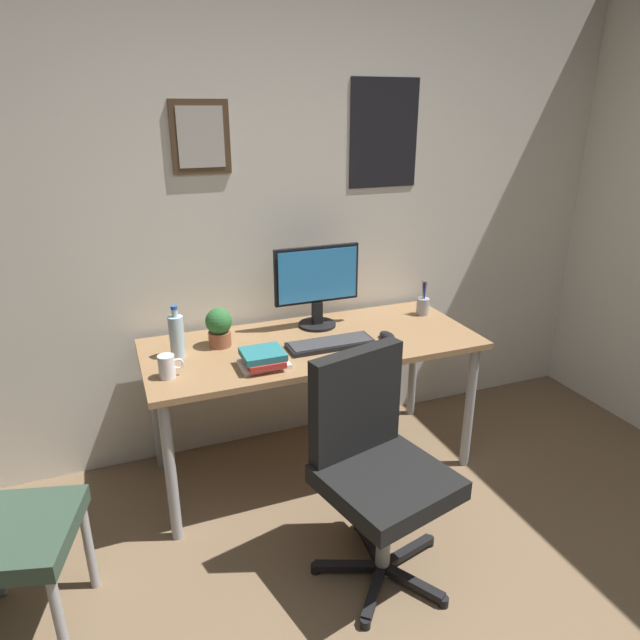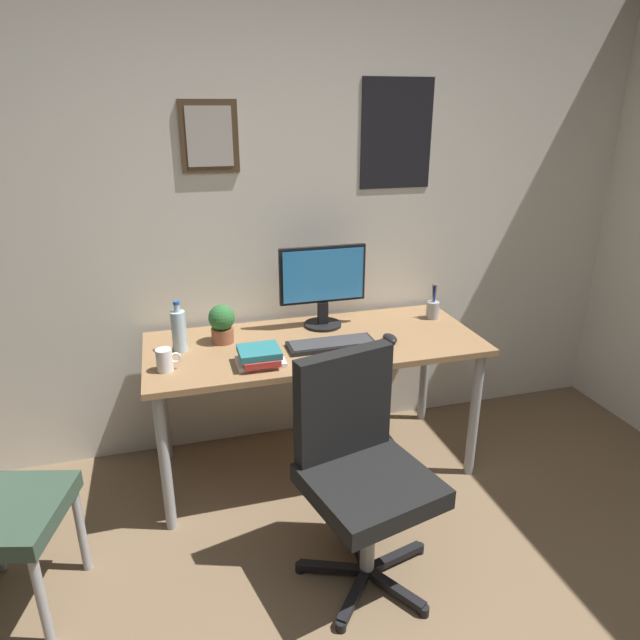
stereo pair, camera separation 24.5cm
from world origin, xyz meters
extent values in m
cube|color=silver|center=(0.00, 2.15, 1.30)|extent=(4.40, 0.08, 2.60)
cube|color=#4C3823|center=(-0.29, 2.11, 1.70)|extent=(0.28, 0.02, 0.34)
cube|color=beige|center=(-0.29, 2.09, 1.70)|extent=(0.22, 0.00, 0.28)
cube|color=black|center=(0.69, 2.11, 1.70)|extent=(0.40, 0.01, 0.56)
cube|color=#936D47|center=(0.13, 1.72, 0.72)|extent=(1.67, 0.70, 0.03)
cylinder|color=#9EA0A5|center=(-0.64, 1.43, 0.35)|extent=(0.05, 0.05, 0.70)
cylinder|color=#9EA0A5|center=(0.91, 1.43, 0.35)|extent=(0.05, 0.05, 0.70)
cylinder|color=#9EA0A5|center=(-0.64, 2.01, 0.35)|extent=(0.05, 0.05, 0.70)
cylinder|color=#9EA0A5|center=(0.91, 2.01, 0.35)|extent=(0.05, 0.05, 0.70)
cube|color=black|center=(0.13, 0.90, 0.46)|extent=(0.56, 0.56, 0.08)
cube|color=black|center=(0.08, 1.09, 0.72)|extent=(0.42, 0.17, 0.45)
cylinder|color=#9EA0A5|center=(0.13, 0.90, 0.21)|extent=(0.07, 0.07, 0.42)
cube|color=black|center=(0.27, 0.93, 0.04)|extent=(0.28, 0.11, 0.03)
cylinder|color=black|center=(0.40, 0.96, 0.02)|extent=(0.05, 0.05, 0.04)
cube|color=black|center=(0.14, 1.04, 0.04)|extent=(0.06, 0.28, 0.03)
cylinder|color=black|center=(0.15, 1.18, 0.02)|extent=(0.05, 0.05, 0.04)
cube|color=black|center=(0.00, 0.95, 0.04)|extent=(0.27, 0.14, 0.03)
cylinder|color=black|center=(-0.13, 1.00, 0.02)|extent=(0.05, 0.05, 0.04)
cube|color=black|center=(0.04, 0.79, 0.04)|extent=(0.21, 0.24, 0.03)
cylinder|color=black|center=(-0.05, 0.68, 0.02)|extent=(0.05, 0.05, 0.04)
cube|color=black|center=(0.21, 0.78, 0.04)|extent=(0.18, 0.26, 0.03)
cylinder|color=black|center=(0.28, 0.66, 0.02)|extent=(0.05, 0.05, 0.04)
cube|color=#334738|center=(-1.21, 1.14, 0.44)|extent=(0.51, 0.51, 0.07)
cylinder|color=#9EA0A5|center=(-1.08, 0.92, 0.20)|extent=(0.04, 0.04, 0.41)
cylinder|color=#9EA0A5|center=(-0.99, 1.26, 0.20)|extent=(0.04, 0.04, 0.41)
cylinder|color=black|center=(0.23, 1.91, 0.74)|extent=(0.20, 0.20, 0.01)
cube|color=black|center=(0.23, 1.91, 0.81)|extent=(0.05, 0.04, 0.12)
cube|color=black|center=(0.23, 1.92, 1.02)|extent=(0.46, 0.02, 0.30)
cube|color=#338CD8|center=(0.23, 1.90, 1.02)|extent=(0.43, 0.00, 0.27)
cube|color=black|center=(0.20, 1.63, 0.74)|extent=(0.43, 0.15, 0.02)
cube|color=#38383A|center=(0.20, 1.63, 0.76)|extent=(0.41, 0.13, 0.00)
ellipsoid|color=black|center=(0.50, 1.61, 0.75)|extent=(0.06, 0.11, 0.04)
cylinder|color=silver|center=(-0.52, 1.78, 0.83)|extent=(0.07, 0.07, 0.20)
cylinder|color=silver|center=(-0.52, 1.78, 0.95)|extent=(0.03, 0.03, 0.04)
cylinder|color=#2659B2|center=(-0.52, 1.78, 0.98)|extent=(0.03, 0.03, 0.01)
cylinder|color=white|center=(-0.59, 1.57, 0.79)|extent=(0.07, 0.07, 0.10)
torus|color=white|center=(-0.55, 1.57, 0.79)|extent=(0.05, 0.01, 0.05)
cylinder|color=brown|center=(-0.31, 1.83, 0.77)|extent=(0.11, 0.11, 0.07)
sphere|color=#2D6B33|center=(-0.31, 1.83, 0.86)|extent=(0.13, 0.13, 0.13)
ellipsoid|color=#287A38|center=(-0.34, 1.86, 0.86)|extent=(0.07, 0.08, 0.02)
ellipsoid|color=#287A38|center=(-0.28, 1.86, 0.87)|extent=(0.07, 0.08, 0.02)
ellipsoid|color=#287A38|center=(-0.34, 1.80, 0.88)|extent=(0.08, 0.07, 0.02)
cylinder|color=#9EA0A5|center=(0.85, 1.86, 0.78)|extent=(0.07, 0.07, 0.09)
cylinder|color=#263FBF|center=(0.85, 1.85, 0.86)|extent=(0.01, 0.01, 0.13)
cylinder|color=red|center=(0.86, 1.87, 0.86)|extent=(0.01, 0.01, 0.13)
cylinder|color=black|center=(0.85, 1.86, 0.86)|extent=(0.01, 0.01, 0.13)
cylinder|color=#9EA0A5|center=(0.86, 1.86, 0.86)|extent=(0.01, 0.03, 0.14)
cylinder|color=#9EA0A5|center=(0.84, 1.86, 0.86)|extent=(0.01, 0.02, 0.14)
cube|color=silver|center=(-0.17, 1.53, 0.74)|extent=(0.22, 0.15, 0.02)
cube|color=#B22D28|center=(-0.18, 1.51, 0.77)|extent=(0.17, 0.15, 0.03)
cube|color=#26727A|center=(-0.18, 1.52, 0.80)|extent=(0.19, 0.17, 0.03)
camera|label=1|loc=(-0.78, -0.72, 1.84)|focal=31.60mm
camera|label=2|loc=(-0.55, -0.79, 1.84)|focal=31.60mm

